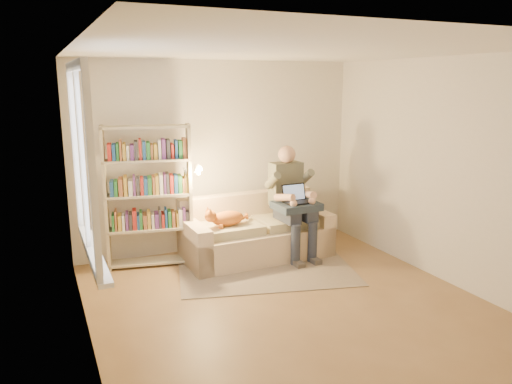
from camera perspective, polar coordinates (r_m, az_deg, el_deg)
name	(u,v)px	position (r m, az deg, el deg)	size (l,w,h in m)	color
floor	(294,309)	(5.34, 4.39, -13.22)	(4.50, 4.50, 0.00)	olive
ceiling	(299,50)	(4.82, 4.92, 15.85)	(4.00, 4.50, 0.02)	white
wall_left	(83,208)	(4.35, -19.18, -1.69)	(0.02, 4.50, 2.60)	silver
wall_right	(450,172)	(6.12, 21.31, 2.10)	(0.02, 4.50, 2.60)	silver
wall_back	(219,157)	(6.95, -4.30, 4.06)	(4.00, 0.02, 2.60)	silver
wall_front	(482,260)	(3.21, 24.41, -7.09)	(4.00, 0.02, 2.60)	silver
window	(86,193)	(4.53, -18.81, -0.14)	(0.12, 1.52, 1.69)	white
sofa	(256,235)	(6.72, -0.06, -4.95)	(1.97, 0.93, 0.83)	beige
person	(291,196)	(6.65, 4.00, -0.47)	(0.44, 0.69, 1.49)	#6B6D58
cat	(226,218)	(6.33, -3.42, -2.97)	(0.65, 0.24, 0.24)	orange
blanket	(298,206)	(6.56, 4.85, -1.58)	(0.56, 0.46, 0.10)	#263343
laptop	(298,198)	(6.54, 4.81, -0.64)	(0.35, 0.29, 0.30)	black
bookshelf	(149,189)	(6.38, -12.17, 0.31)	(1.19, 0.54, 1.81)	#BCB08E
rug	(267,272)	(6.27, 1.29, -9.12)	(2.15, 1.27, 0.01)	gray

